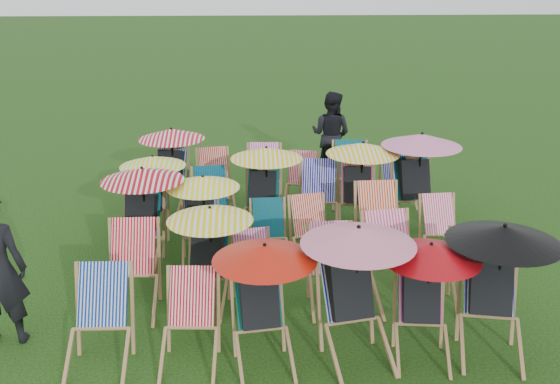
{
  "coord_description": "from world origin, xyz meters",
  "views": [
    {
      "loc": [
        -0.56,
        -7.77,
        3.82
      ],
      "look_at": [
        -0.15,
        0.41,
        0.9
      ],
      "focal_mm": 40.0,
      "sensor_mm": 36.0,
      "label": 1
    }
  ],
  "objects_px": {
    "deckchair_29": "(398,178)",
    "person_rear": "(331,134)",
    "deckchair_0": "(98,324)",
    "deckchair_5": "(495,288)"
  },
  "relations": [
    {
      "from": "deckchair_5",
      "to": "deckchair_29",
      "type": "xyz_separation_m",
      "value": [
        0.05,
        4.48,
        -0.29
      ]
    },
    {
      "from": "deckchair_5",
      "to": "deckchair_29",
      "type": "bearing_deg",
      "value": 100.76
    },
    {
      "from": "deckchair_0",
      "to": "person_rear",
      "type": "height_order",
      "value": "person_rear"
    },
    {
      "from": "deckchair_29",
      "to": "deckchair_0",
      "type": "bearing_deg",
      "value": -132.51
    },
    {
      "from": "deckchair_0",
      "to": "person_rear",
      "type": "xyz_separation_m",
      "value": [
        3.11,
        6.1,
        0.35
      ]
    },
    {
      "from": "deckchair_29",
      "to": "person_rear",
      "type": "xyz_separation_m",
      "value": [
        -0.98,
        1.54,
        0.39
      ]
    },
    {
      "from": "deckchair_0",
      "to": "deckchair_29",
      "type": "distance_m",
      "value": 6.13
    },
    {
      "from": "deckchair_0",
      "to": "deckchair_29",
      "type": "bearing_deg",
      "value": 49.01
    },
    {
      "from": "deckchair_0",
      "to": "deckchair_29",
      "type": "xyz_separation_m",
      "value": [
        4.09,
        4.56,
        -0.04
      ]
    },
    {
      "from": "deckchair_29",
      "to": "person_rear",
      "type": "relative_size",
      "value": 0.53
    }
  ]
}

